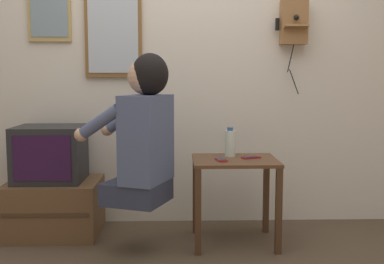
{
  "coord_description": "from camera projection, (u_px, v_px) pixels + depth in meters",
  "views": [
    {
      "loc": [
        -0.02,
        -2.71,
        1.13
      ],
      "look_at": [
        0.07,
        0.43,
        0.77
      ],
      "focal_mm": 45.0,
      "sensor_mm": 36.0,
      "label": 1
    }
  ],
  "objects": [
    {
      "name": "wall_back",
      "position": [
        181.0,
        58.0,
        3.69
      ],
      "size": [
        6.8,
        0.05,
        2.55
      ],
      "color": "beige",
      "rests_on": "ground_plane"
    },
    {
      "name": "side_table",
      "position": [
        235.0,
        176.0,
        3.25
      ],
      "size": [
        0.57,
        0.49,
        0.58
      ],
      "color": "#51331E",
      "rests_on": "ground_plane"
    },
    {
      "name": "person",
      "position": [
        143.0,
        131.0,
        3.03
      ],
      "size": [
        0.63,
        0.55,
        0.95
      ],
      "rotation": [
        0.0,
        0.0,
        1.19
      ],
      "color": "#2D3347",
      "rests_on": "ground_plane"
    },
    {
      "name": "tv_stand",
      "position": [
        55.0,
        207.0,
        3.47
      ],
      "size": [
        0.64,
        0.53,
        0.39
      ],
      "color": "brown",
      "rests_on": "ground_plane"
    },
    {
      "name": "television",
      "position": [
        50.0,
        154.0,
        3.43
      ],
      "size": [
        0.47,
        0.42,
        0.39
      ],
      "color": "#232326",
      "rests_on": "tv_stand"
    },
    {
      "name": "wall_phone_antique",
      "position": [
        294.0,
        22.0,
        3.6
      ],
      "size": [
        0.24,
        0.19,
        0.75
      ],
      "color": "olive"
    },
    {
      "name": "framed_picture",
      "position": [
        49.0,
        9.0,
        3.58
      ],
      "size": [
        0.32,
        0.03,
        0.48
      ],
      "color": "tan"
    },
    {
      "name": "wall_mirror",
      "position": [
        113.0,
        33.0,
        3.61
      ],
      "size": [
        0.43,
        0.04,
        0.67
      ],
      "color": "brown"
    },
    {
      "name": "cell_phone_held",
      "position": [
        221.0,
        160.0,
        3.18
      ],
      "size": [
        0.08,
        0.13,
        0.01
      ],
      "rotation": [
        0.0,
        0.0,
        0.16
      ],
      "color": "maroon",
      "rests_on": "side_table"
    },
    {
      "name": "cell_phone_spare",
      "position": [
        251.0,
        157.0,
        3.27
      ],
      "size": [
        0.14,
        0.1,
        0.01
      ],
      "rotation": [
        0.0,
        0.0,
        -1.16
      ],
      "color": "maroon",
      "rests_on": "side_table"
    },
    {
      "name": "water_bottle",
      "position": [
        230.0,
        143.0,
        3.34
      ],
      "size": [
        0.07,
        0.07,
        0.2
      ],
      "color": "silver",
      "rests_on": "side_table"
    }
  ]
}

